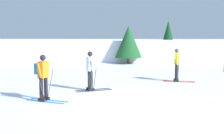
# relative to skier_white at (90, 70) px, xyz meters

# --- Properties ---
(ground_plane) EXTENTS (120.00, 120.00, 0.00)m
(ground_plane) POSITION_rel_skier_white_xyz_m (1.96, -2.91, -0.92)
(ground_plane) COLOR white
(far_snow_ridge) EXTENTS (80.00, 7.81, 1.87)m
(far_snow_ridge) POSITION_rel_skier_white_xyz_m (1.96, 16.03, 0.02)
(far_snow_ridge) COLOR white
(far_snow_ridge) RESTS_ON ground
(skier_white) EXTENTS (1.61, 1.01, 1.71)m
(skier_white) POSITION_rel_skier_white_xyz_m (0.00, 0.00, 0.00)
(skier_white) COLOR black
(skier_white) RESTS_ON ground
(skier_orange) EXTENTS (1.63, 0.95, 1.71)m
(skier_orange) POSITION_rel_skier_white_xyz_m (-1.51, -2.02, 0.04)
(skier_orange) COLOR #237AC6
(skier_orange) RESTS_ON ground
(skier_yellow) EXTENTS (1.64, 0.99, 1.71)m
(skier_yellow) POSITION_rel_skier_white_xyz_m (4.14, 2.61, 0.00)
(skier_yellow) COLOR red
(skier_yellow) RESTS_ON ground
(trail_marker_pole) EXTENTS (0.05, 0.05, 1.95)m
(trail_marker_pole) POSITION_rel_skier_white_xyz_m (7.87, 6.55, 0.06)
(trail_marker_pole) COLOR #1E56AD
(trail_marker_pole) RESTS_ON ground
(conifer_far_left) EXTENTS (1.57, 1.57, 3.71)m
(conifer_far_left) POSITION_rel_skier_white_xyz_m (5.65, 16.19, 1.27)
(conifer_far_left) COLOR #513823
(conifer_far_left) RESTS_ON ground
(conifer_far_right) EXTENTS (2.20, 2.20, 3.10)m
(conifer_far_right) POSITION_rel_skier_white_xyz_m (1.76, 11.49, 0.89)
(conifer_far_right) COLOR #513823
(conifer_far_right) RESTS_ON ground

